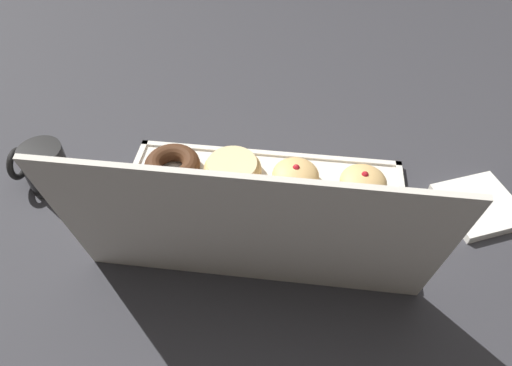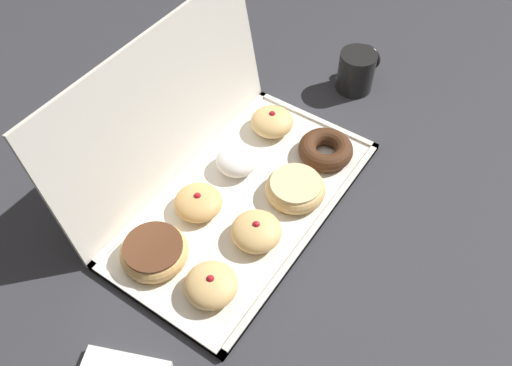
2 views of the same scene
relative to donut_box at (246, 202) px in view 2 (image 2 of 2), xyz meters
The scene contains 12 objects.
ground_plane 0.01m from the donut_box, ahead, with size 3.00×3.00×0.00m, color #333338.
donut_box is the anchor object (origin of this frame).
box_lid_open 0.23m from the donut_box, 90.00° to the left, with size 0.55×0.30×0.01m, color silver.
jelly_filled_donut_0 0.20m from the donut_box, 161.95° to the right, with size 0.09×0.09×0.05m.
jelly_filled_donut_1 0.09m from the donut_box, 133.06° to the right, with size 0.09×0.09×0.05m.
glazed_ring_donut_2 0.10m from the donut_box, 46.52° to the right, with size 0.12×0.12×0.04m.
chocolate_cake_ring_donut_3 0.20m from the donut_box, 19.60° to the right, with size 0.11×0.11×0.04m.
chocolate_frosted_donut_4 0.20m from the donut_box, 162.68° to the left, with size 0.12×0.12×0.04m.
jelly_filled_donut_5 0.09m from the donut_box, 136.30° to the left, with size 0.09×0.09×0.05m.
powdered_filled_donut_6 0.09m from the donut_box, 47.43° to the left, with size 0.08×0.08×0.05m.
jelly_filled_donut_7 0.20m from the donut_box, 18.96° to the left, with size 0.09×0.09×0.05m.
coffee_mug 0.42m from the donut_box, ahead, with size 0.10×0.08×0.09m.
Camera 2 is at (-0.50, -0.36, 0.82)m, focal length 37.31 mm.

